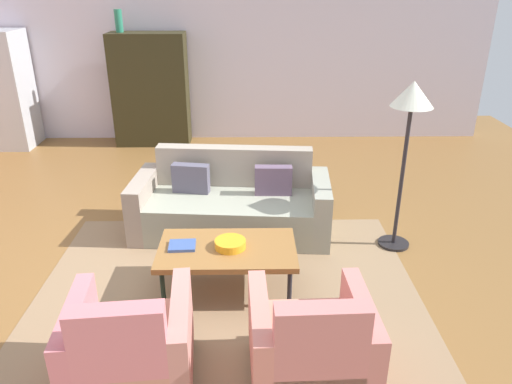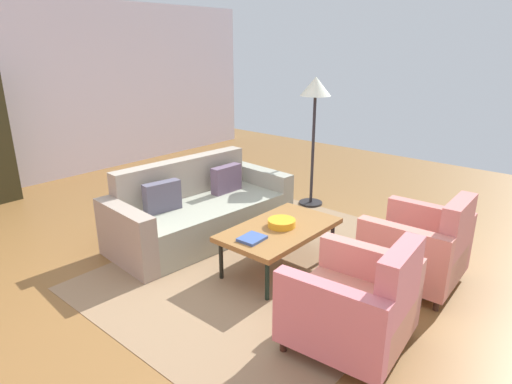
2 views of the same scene
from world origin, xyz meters
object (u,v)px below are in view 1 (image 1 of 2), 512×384
(coffee_table, at_px, (227,251))
(book_stack, at_px, (182,246))
(refrigerator, at_px, (2,90))
(floor_lamp, at_px, (411,110))
(cabinet, at_px, (151,90))
(vase_tall, at_px, (119,21))
(couch, at_px, (232,204))
(armchair_left, at_px, (130,350))
(fruit_bowl, at_px, (230,244))
(armchair_right, at_px, (312,349))

(coffee_table, relative_size, book_stack, 5.02)
(refrigerator, relative_size, floor_lamp, 1.08)
(cabinet, height_order, vase_tall, vase_tall)
(refrigerator, bearing_deg, coffee_table, -47.97)
(cabinet, xyz_separation_m, floor_lamp, (3.12, -3.50, 0.54))
(couch, bearing_deg, book_stack, 75.77)
(floor_lamp, bearing_deg, armchair_left, -139.94)
(armchair_left, bearing_deg, vase_tall, 97.46)
(cabinet, bearing_deg, coffee_table, -71.81)
(coffee_table, distance_m, fruit_bowl, 0.08)
(armchair_right, distance_m, floor_lamp, 2.49)
(cabinet, bearing_deg, vase_tall, -179.32)
(fruit_bowl, height_order, cabinet, cabinet)
(coffee_table, relative_size, refrigerator, 0.65)
(fruit_bowl, distance_m, vase_tall, 4.88)
(coffee_table, relative_size, fruit_bowl, 4.42)
(armchair_left, height_order, floor_lamp, floor_lamp)
(armchair_right, xyz_separation_m, floor_lamp, (1.11, 1.94, 1.10))
(couch, height_order, armchair_right, armchair_right)
(book_stack, distance_m, vase_tall, 4.73)
(coffee_table, bearing_deg, armchair_left, -117.00)
(coffee_table, xyz_separation_m, armchair_right, (0.60, -1.17, -0.05))
(armchair_left, bearing_deg, couch, 70.58)
(coffee_table, xyz_separation_m, book_stack, (-0.39, 0.01, 0.05))
(couch, relative_size, armchair_left, 2.46)
(armchair_left, distance_m, refrigerator, 6.23)
(armchair_left, relative_size, armchair_right, 1.00)
(armchair_left, height_order, armchair_right, same)
(couch, distance_m, armchair_left, 2.43)
(vase_tall, distance_m, refrigerator, 2.22)
(fruit_bowl, bearing_deg, cabinet, 108.54)
(armchair_right, height_order, refrigerator, refrigerator)
(armchair_right, height_order, vase_tall, vase_tall)
(armchair_right, bearing_deg, vase_tall, 111.76)
(refrigerator, bearing_deg, couch, -38.39)
(couch, xyz_separation_m, armchair_right, (0.60, -2.35, 0.06))
(armchair_right, height_order, book_stack, armchair_right)
(coffee_table, distance_m, cabinet, 4.53)
(cabinet, bearing_deg, armchair_left, -81.53)
(refrigerator, height_order, floor_lamp, refrigerator)
(couch, relative_size, vase_tall, 6.39)
(fruit_bowl, height_order, book_stack, fruit_bowl)
(armchair_left, bearing_deg, cabinet, 93.38)
(couch, xyz_separation_m, book_stack, (-0.40, -1.17, 0.16))
(floor_lamp, bearing_deg, vase_tall, 135.20)
(couch, xyz_separation_m, armchair_left, (-0.60, -2.35, 0.06))
(couch, height_order, floor_lamp, floor_lamp)
(couch, xyz_separation_m, cabinet, (-1.41, 3.09, 0.61))
(armchair_right, height_order, floor_lamp, floor_lamp)
(vase_tall, bearing_deg, book_stack, -71.63)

